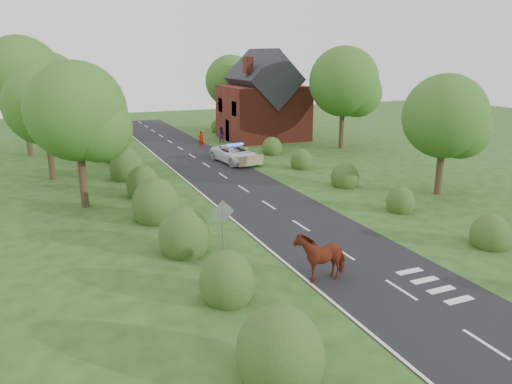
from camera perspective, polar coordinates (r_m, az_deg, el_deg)
name	(u,v)px	position (r m, az deg, el deg)	size (l,w,h in m)	color
ground	(343,253)	(22.98, 9.91, -6.88)	(120.00, 120.00, 0.00)	#274317
road	(228,179)	(35.80, -3.25, 1.51)	(6.00, 70.00, 0.02)	black
road_markings	(216,188)	(33.39, -4.59, 0.48)	(4.96, 70.00, 0.01)	white
hedgerow_left	(145,190)	(30.85, -12.53, 0.28)	(2.75, 50.41, 3.00)	#2B431A
hedgerow_right	(335,174)	(35.22, 9.04, 2.01)	(2.10, 45.78, 2.10)	#2B431A
tree_left_a	(82,116)	(29.76, -19.29, 8.25)	(5.74, 5.60, 8.38)	#332316
tree_left_b	(49,108)	(37.67, -22.56, 8.84)	(5.74, 5.60, 8.07)	#332316
tree_left_c	(25,80)	(47.52, -24.86, 11.56)	(6.97, 6.80, 10.22)	#332316
tree_left_d	(53,84)	(57.59, -22.15, 11.41)	(6.15, 6.00, 8.89)	#332316
tree_right_a	(449,120)	(33.21, 21.21, 7.71)	(5.33, 5.20, 7.56)	#332316
tree_right_b	(347,85)	(47.45, 10.39, 11.99)	(6.56, 6.40, 9.40)	#332316
tree_right_c	(234,83)	(59.48, -2.56, 12.32)	(6.15, 6.00, 8.58)	#332316
road_sign	(223,219)	(21.97, -3.81, -3.14)	(1.06, 0.08, 2.53)	gray
house	(263,102)	(52.44, 0.81, 10.20)	(8.00, 7.40, 9.17)	maroon
cow	(320,259)	(20.15, 7.38, -7.57)	(1.21, 2.29, 1.62)	#652A10
police_van	(235,154)	(41.03, -2.38, 4.36)	(3.03, 5.51, 1.60)	white
pedestrian_red	(201,139)	(48.11, -6.30, 6.01)	(0.57, 0.38, 1.57)	#960D05
pedestrian_purple	(221,135)	(50.88, -4.02, 6.57)	(0.74, 0.58, 1.53)	#451A5B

